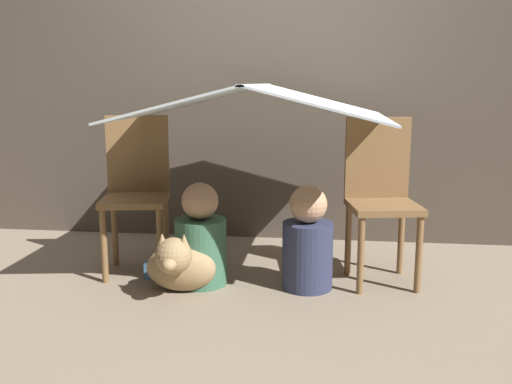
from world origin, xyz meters
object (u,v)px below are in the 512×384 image
Objects in this scene: chair_left at (136,187)px; person_second at (308,244)px; chair_right at (381,193)px; dog at (179,264)px; person_front at (201,241)px.

person_second is at bearing -20.75° from chair_left.
chair_right is 0.51m from person_second.
chair_right is 2.41× the size of dog.
chair_left is 1.06m from person_second.
chair_left is 1.41m from chair_right.
chair_left is at bearing 169.89° from chair_right.
chair_right is 1.60× the size of person_front.
chair_right reaches higher than person_front.
chair_left is 0.53m from person_front.
person_front is at bearing 63.27° from dog.
chair_left is 1.00× the size of chair_right.
dog is at bearing -56.93° from chair_left.
person_second is (0.59, 0.01, 0.00)m from person_front.
chair_left is at bearing 169.19° from person_second.
dog is (-1.07, -0.37, -0.34)m from chair_right.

